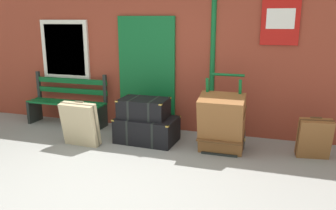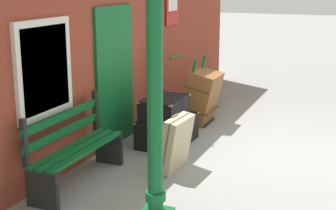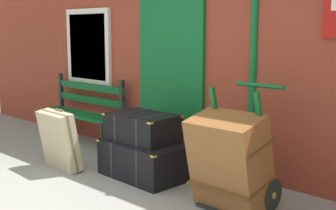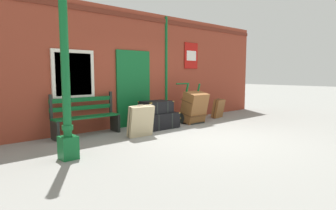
% 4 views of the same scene
% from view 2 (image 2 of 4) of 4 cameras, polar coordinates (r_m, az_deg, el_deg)
% --- Properties ---
extents(ground_plane, '(60.00, 60.00, 0.00)m').
position_cam_2_polar(ground_plane, '(7.44, 12.38, -5.60)').
color(ground_plane, gray).
extents(brick_facade, '(10.40, 0.35, 3.20)m').
position_cam_2_polar(brick_facade, '(7.90, -6.01, 7.71)').
color(brick_facade, brown).
rests_on(brick_facade, ground).
extents(lamp_post, '(0.28, 0.28, 3.06)m').
position_cam_2_polar(lamp_post, '(4.43, -1.47, -3.02)').
color(lamp_post, '#0F5B28').
rests_on(lamp_post, ground).
extents(platform_bench, '(1.60, 0.43, 1.01)m').
position_cam_2_polar(platform_bench, '(6.29, -10.58, -4.91)').
color(platform_bench, '#0F5B28').
rests_on(platform_bench, ground).
extents(steamer_trunk_base, '(1.04, 0.70, 0.43)m').
position_cam_2_polar(steamer_trunk_base, '(7.72, -0.07, -2.90)').
color(steamer_trunk_base, black).
rests_on(steamer_trunk_base, ground).
extents(steamer_trunk_middle, '(0.81, 0.55, 0.33)m').
position_cam_2_polar(steamer_trunk_middle, '(7.57, -0.41, -0.33)').
color(steamer_trunk_middle, black).
rests_on(steamer_trunk_middle, steamer_trunk_base).
extents(porters_trolley, '(0.71, 0.67, 1.18)m').
position_cam_2_polar(porters_trolley, '(8.88, 2.75, -0.23)').
color(porters_trolley, black).
rests_on(porters_trolley, ground).
extents(large_brown_trunk, '(0.70, 0.62, 0.95)m').
position_cam_2_polar(large_brown_trunk, '(8.77, 3.86, 0.97)').
color(large_brown_trunk, brown).
rests_on(large_brown_trunk, ground).
extents(suitcase_beige, '(0.51, 0.36, 0.64)m').
position_cam_2_polar(suitcase_beige, '(10.13, 5.34, 1.78)').
color(suitcase_beige, brown).
rests_on(suitcase_beige, ground).
extents(suitcase_caramel, '(0.63, 0.33, 0.76)m').
position_cam_2_polar(suitcase_caramel, '(6.63, 0.90, -4.38)').
color(suitcase_caramel, tan).
rests_on(suitcase_caramel, ground).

